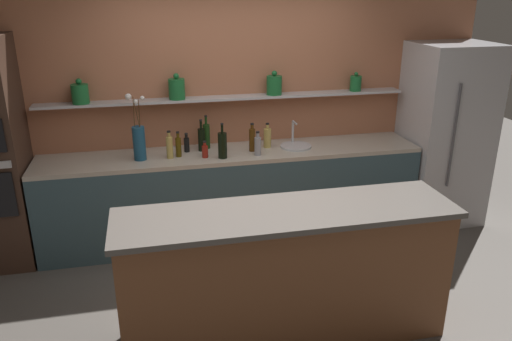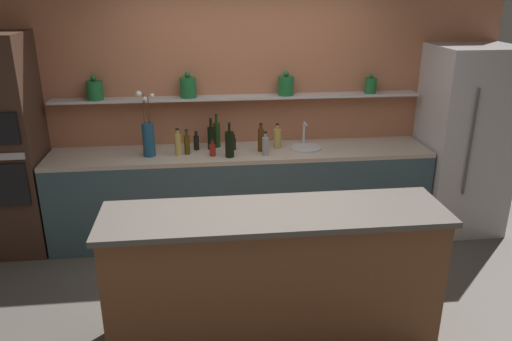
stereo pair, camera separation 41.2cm
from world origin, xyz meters
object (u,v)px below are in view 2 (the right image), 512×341
oven_tower (5,147)px  bottle_wine_6 (217,134)px  bottle_sauce_7 (213,149)px  bottle_sauce_9 (196,142)px  bottle_wine_3 (230,144)px  bottle_sauce_5 (234,143)px  bottle_spirit_8 (265,146)px  bottle_wine_1 (211,137)px  bottle_spirit_2 (277,138)px  refrigerator (464,141)px  flower_vase (148,136)px  bottle_spirit_4 (178,144)px  bottle_oil_10 (187,144)px  bottle_spirit_0 (261,139)px  sink_fixture (306,146)px

oven_tower → bottle_wine_6: size_ratio=6.15×
bottle_sauce_7 → bottle_sauce_9: 0.26m
oven_tower → bottle_wine_6: (1.97, 0.16, 0.01)m
oven_tower → bottle_wine_3: size_ratio=6.14×
bottle_sauce_5 → bottle_wine_3: bearing=-103.5°
bottle_spirit_8 → bottle_sauce_9: bearing=159.2°
bottle_wine_1 → bottle_spirit_2: bearing=-2.8°
bottle_spirit_8 → bottle_spirit_2: bearing=56.0°
refrigerator → bottle_spirit_2: size_ratio=7.63×
flower_vase → bottle_wine_1: 0.61m
bottle_spirit_4 → bottle_oil_10: bottle_spirit_4 is taller
oven_tower → bottle_sauce_9: 1.77m
bottle_wine_6 → bottle_sauce_7: bearing=-100.5°
oven_tower → bottle_oil_10: bearing=-1.2°
bottle_spirit_0 → bottle_spirit_2: 0.20m
bottle_sauce_7 → bottle_spirit_8: size_ratio=0.69×
bottle_spirit_4 → bottle_oil_10: (0.08, 0.03, -0.01)m
bottle_wine_6 → bottle_spirit_2: bearing=-9.6°
sink_fixture → bottle_sauce_7: 0.94m
bottle_wine_6 → bottle_spirit_0: bearing=-24.1°
bottle_spirit_2 → bottle_wine_6: bearing=170.4°
refrigerator → bottle_sauce_5: bearing=177.8°
oven_tower → bottle_wine_3: oven_tower is taller
flower_vase → bottle_sauce_9: bearing=17.1°
bottle_spirit_2 → bottle_wine_6: size_ratio=0.74×
bottle_spirit_4 → bottle_oil_10: size_ratio=1.08×
bottle_sauce_7 → bottle_wine_3: bearing=-17.4°
bottle_spirit_2 → bottle_spirit_4: size_ratio=0.95×
bottle_wine_1 → bottle_spirit_4: size_ratio=1.19×
oven_tower → flower_vase: 1.32m
bottle_spirit_4 → bottle_sauce_9: bearing=41.8°
sink_fixture → bottle_wine_6: 0.90m
oven_tower → bottle_sauce_5: size_ratio=12.96×
bottle_sauce_7 → bottle_spirit_8: 0.50m
bottle_spirit_0 → bottle_spirit_8: bottle_spirit_0 is taller
bottle_spirit_8 → bottle_wine_1: bearing=153.7°
sink_fixture → bottle_spirit_4: (-1.26, -0.07, 0.09)m
bottle_spirit_2 → bottle_spirit_4: (-0.97, -0.12, 0.01)m
bottle_wine_3 → bottle_sauce_5: bottle_wine_3 is taller
bottle_spirit_0 → bottle_sauce_5: (-0.26, 0.08, -0.05)m
refrigerator → sink_fixture: bearing=178.3°
flower_vase → bottle_spirit_8: (1.10, -0.11, -0.10)m
bottle_spirit_4 → bottle_spirit_0: bearing=2.6°
oven_tower → bottle_spirit_8: 2.42m
refrigerator → flower_vase: refrigerator is taller
bottle_sauce_9 → bottle_spirit_8: bearing=-20.8°
bottle_wine_3 → bottle_sauce_5: bearing=76.5°
bottle_wine_1 → bottle_spirit_2: (0.66, -0.03, -0.02)m
refrigerator → bottle_sauce_7: (-2.57, -0.08, 0.03)m
bottle_wine_1 → bottle_spirit_0: bearing=-13.9°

